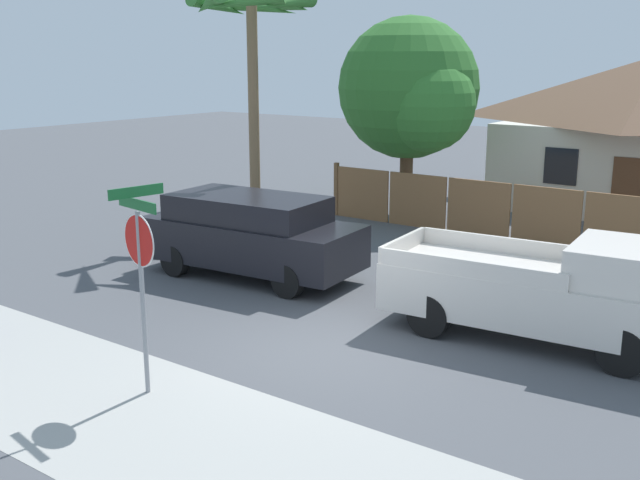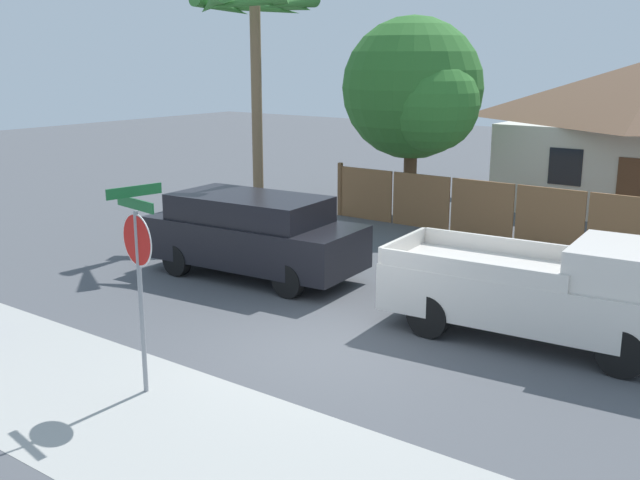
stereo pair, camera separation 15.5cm
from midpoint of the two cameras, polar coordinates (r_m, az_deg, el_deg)
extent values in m
plane|color=#4C4F54|center=(12.78, 1.14, -8.25)|extent=(80.00, 80.00, 0.00)
cube|color=#A3A39E|center=(10.33, -10.88, -14.14)|extent=(36.00, 3.20, 0.01)
cube|color=brown|center=(22.63, 3.70, 3.52)|extent=(1.81, 0.06, 1.54)
cube|color=brown|center=(21.68, 7.89, 2.97)|extent=(1.81, 0.06, 1.54)
cube|color=brown|center=(20.86, 12.43, 2.35)|extent=(1.81, 0.06, 1.54)
cube|color=brown|center=(20.19, 17.30, 1.66)|extent=(1.81, 0.06, 1.54)
cube|color=brown|center=(19.67, 22.46, 0.93)|extent=(1.81, 0.06, 1.54)
cube|color=brown|center=(23.13, 1.74, 3.90)|extent=(0.12, 0.12, 1.64)
cube|color=black|center=(23.69, 18.36, 5.32)|extent=(1.00, 0.04, 1.10)
cube|color=brown|center=(23.25, 22.86, 3.32)|extent=(0.90, 0.04, 2.00)
cylinder|color=brown|center=(23.14, 7.06, 4.65)|extent=(0.40, 0.40, 2.31)
sphere|color=#2D6B28|center=(22.87, 7.26, 11.42)|extent=(4.20, 4.20, 4.20)
sphere|color=#31732C|center=(21.98, 8.72, 10.18)|extent=(2.73, 2.73, 2.73)
cylinder|color=brown|center=(20.07, -4.60, 9.18)|extent=(0.28, 0.28, 6.39)
cone|color=#387A33|center=(19.33, -2.13, 17.61)|extent=(0.44, 2.09, 0.75)
cone|color=#387A33|center=(20.44, -1.64, 17.40)|extent=(2.03, 1.42, 0.75)
cone|color=#387A33|center=(21.15, -4.15, 17.25)|extent=(2.03, 1.42, 0.75)
cone|color=#387A33|center=(20.80, -7.20, 17.24)|extent=(0.44, 2.09, 0.75)
cone|color=#387A33|center=(19.71, -8.01, 17.41)|extent=(2.03, 1.42, 0.75)
cone|color=#387A33|center=(18.94, -5.45, 17.63)|extent=(2.03, 1.42, 0.75)
cube|color=black|center=(16.68, -4.77, -0.09)|extent=(5.03, 2.39, 0.93)
cube|color=black|center=(16.59, -5.16, 2.46)|extent=(3.56, 2.11, 0.56)
cube|color=black|center=(15.68, -0.40, 1.85)|extent=(0.20, 1.76, 0.47)
cylinder|color=black|center=(16.70, 1.27, -1.62)|extent=(0.72, 0.22, 0.72)
cylinder|color=black|center=(15.25, -2.14, -3.13)|extent=(0.72, 0.22, 0.72)
cylinder|color=black|center=(18.37, -6.89, -0.28)|extent=(0.72, 0.22, 0.72)
cylinder|color=black|center=(17.07, -10.61, -1.51)|extent=(0.72, 0.22, 0.72)
cube|color=silver|center=(13.48, 16.45, -4.09)|extent=(5.31, 2.41, 0.85)
cube|color=silver|center=(13.00, 22.70, -1.83)|extent=(1.80, 1.96, 0.65)
cube|color=silver|center=(14.43, 14.28, -0.41)|extent=(3.24, 0.34, 0.30)
cube|color=silver|center=(12.70, 11.65, -2.20)|extent=(3.24, 0.34, 0.30)
cube|color=silver|center=(14.16, 6.67, -0.35)|extent=(0.23, 1.89, 0.30)
cylinder|color=black|center=(12.49, 22.34, -7.99)|extent=(0.77, 0.22, 0.77)
cylinder|color=black|center=(14.86, 11.32, -3.75)|extent=(0.77, 0.22, 0.77)
cylinder|color=black|center=(13.29, 8.60, -5.74)|extent=(0.77, 0.22, 0.77)
cylinder|color=gray|center=(11.03, -13.08, -4.76)|extent=(0.07, 0.07, 2.71)
cylinder|color=red|center=(10.77, -13.35, -0.01)|extent=(0.72, 0.15, 0.72)
cylinder|color=white|center=(10.77, -13.36, -0.01)|extent=(0.76, 0.14, 0.77)
cube|color=#19602D|center=(10.67, -13.50, 2.68)|extent=(0.94, 0.19, 0.15)
cube|color=#19602D|center=(10.63, -13.56, 3.63)|extent=(0.17, 0.84, 0.15)
camera|label=1|loc=(0.08, -89.67, 0.08)|focal=42.00mm
camera|label=2|loc=(0.08, 90.33, -0.08)|focal=42.00mm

